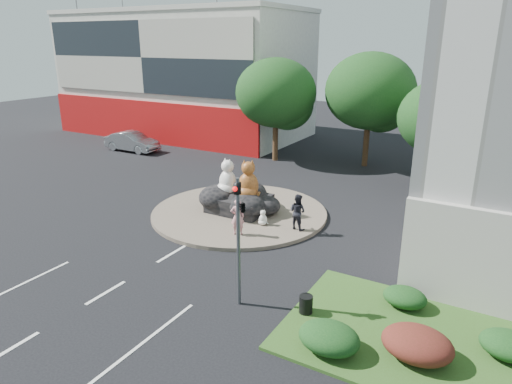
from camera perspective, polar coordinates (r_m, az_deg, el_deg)
ground at (r=19.47m, az=-18.25°, el=-11.88°), size 120.00×120.00×0.00m
roundabout_island at (r=26.31m, az=-2.09°, el=-2.54°), size 10.00×10.00×0.20m
rock_plinth at (r=26.12m, az=-2.11°, el=-1.42°), size 3.20×2.60×0.90m
shophouse_block at (r=49.76m, az=-9.04°, el=14.42°), size 25.20×12.30×17.40m
grass_verge at (r=16.75m, az=21.75°, el=-17.50°), size 10.00×6.00×0.12m
tree_left at (r=37.24m, az=2.64°, el=11.86°), size 6.46×6.46×8.27m
tree_mid at (r=36.46m, az=14.17°, el=11.68°), size 6.84×6.84×8.76m
tree_right at (r=31.48m, az=22.51°, el=8.13°), size 5.70×5.70×7.30m
hedge_near_green at (r=15.36m, az=9.12°, el=-17.53°), size 2.00×1.60×0.90m
hedge_red at (r=15.66m, az=19.50°, el=-17.48°), size 2.20×1.76×0.99m
hedge_mid_green at (r=16.90m, az=29.18°, el=-16.42°), size 1.80×1.44×0.81m
hedge_back_green at (r=18.20m, az=18.10°, el=-12.39°), size 1.60×1.28×0.72m
traffic_light at (r=16.20m, az=-1.97°, el=-2.96°), size 0.44×1.24×5.00m
street_lamp at (r=19.42m, az=28.06°, el=1.38°), size 2.34×0.22×8.06m
cat_white at (r=26.06m, az=-3.56°, el=1.99°), size 1.54×1.44×2.11m
cat_tabby at (r=25.30m, az=-0.98°, el=1.64°), size 1.69×1.61×2.21m
kitten_calico at (r=26.33m, az=-5.92°, el=-1.29°), size 0.62×0.56×0.95m
kitten_white at (r=24.17m, az=0.87°, el=-3.14°), size 0.68×0.67×0.86m
pedestrian_pink at (r=22.85m, az=-2.33°, el=-3.10°), size 0.82×0.76×1.87m
pedestrian_dark at (r=23.56m, az=5.21°, el=-2.46°), size 1.04×0.87×1.89m
parked_car at (r=42.61m, az=-15.24°, el=6.09°), size 5.24×1.92×1.72m
litter_bin at (r=17.09m, az=6.26°, el=-13.77°), size 0.62×0.62×0.67m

